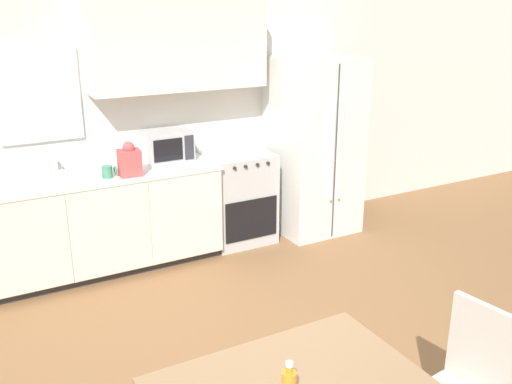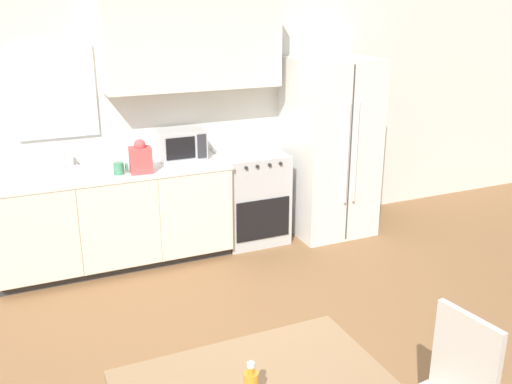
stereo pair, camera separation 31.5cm
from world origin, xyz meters
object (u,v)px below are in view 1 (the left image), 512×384
object	(u,v)px
microwave	(167,146)
dining_chair_side	(469,381)
coffee_mug	(108,172)
oven_range	(237,197)
refrigerator	(313,146)

from	to	relation	value
microwave	dining_chair_side	distance (m)	3.39
coffee_mug	dining_chair_side	world-z (taller)	coffee_mug
oven_range	refrigerator	distance (m)	0.96
refrigerator	dining_chair_side	size ratio (longest dim) A/B	1.93
microwave	coffee_mug	bearing A→B (deg)	-156.46
microwave	coffee_mug	size ratio (longest dim) A/B	3.48
oven_range	refrigerator	size ratio (longest dim) A/B	0.51
oven_range	microwave	bearing A→B (deg)	170.82
dining_chair_side	oven_range	bearing A→B (deg)	-13.71
refrigerator	microwave	size ratio (longest dim) A/B	4.22
dining_chair_side	refrigerator	bearing A→B (deg)	-28.26
refrigerator	dining_chair_side	world-z (taller)	refrigerator
oven_range	coffee_mug	xyz separation A→B (m)	(-1.30, -0.17, 0.50)
oven_range	coffee_mug	world-z (taller)	coffee_mug
oven_range	dining_chair_side	world-z (taller)	dining_chair_side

